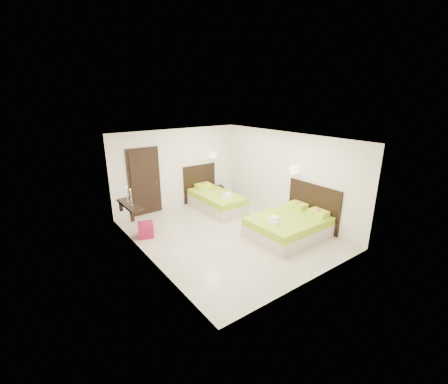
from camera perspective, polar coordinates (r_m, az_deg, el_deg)
floor at (r=8.30m, az=0.68°, el=-7.89°), size 5.50×5.50×0.00m
bed_single at (r=9.94m, az=-1.72°, el=-1.44°), size 1.27×2.11×1.74m
bed_double at (r=8.29m, az=12.54°, el=-6.07°), size 2.03×1.73×1.67m
nightstand at (r=11.08m, az=-1.57°, el=0.13°), size 0.62×0.59×0.45m
ottoman at (r=8.32m, az=-14.69°, el=-6.97°), size 0.49×0.49×0.39m
door at (r=9.61m, az=-14.88°, el=1.85°), size 1.02×0.15×2.14m
console_shelf at (r=8.41m, az=-17.52°, el=-2.36°), size 0.35×1.20×0.78m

